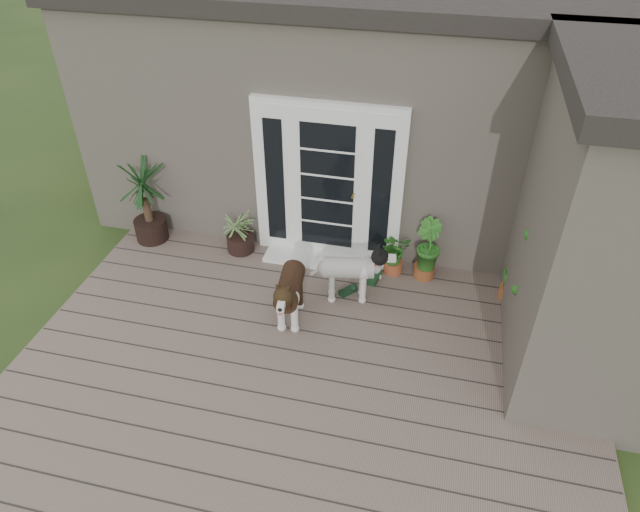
# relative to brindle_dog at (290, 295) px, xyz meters

# --- Properties ---
(deck) EXTENTS (6.20, 4.60, 0.12)m
(deck) POSITION_rel_brindle_dog_xyz_m (0.33, -0.83, -0.42)
(deck) COLOR #6B5B4C
(deck) RESTS_ON ground
(house_main) EXTENTS (7.40, 4.00, 3.10)m
(house_main) POSITION_rel_brindle_dog_xyz_m (0.33, 3.42, 1.07)
(house_main) COLOR #665E54
(house_main) RESTS_ON ground
(house_wing) EXTENTS (1.60, 2.40, 3.10)m
(house_wing) POSITION_rel_brindle_dog_xyz_m (3.23, 0.27, 1.07)
(house_wing) COLOR #665E54
(house_wing) RESTS_ON ground
(door_unit) EXTENTS (1.90, 0.14, 2.15)m
(door_unit) POSITION_rel_brindle_dog_xyz_m (0.13, 1.37, 0.71)
(door_unit) COLOR white
(door_unit) RESTS_ON deck
(door_step) EXTENTS (1.60, 0.40, 0.05)m
(door_step) POSITION_rel_brindle_dog_xyz_m (0.13, 1.17, -0.34)
(door_step) COLOR white
(door_step) RESTS_ON deck
(brindle_dog) EXTENTS (0.47, 0.91, 0.73)m
(brindle_dog) POSITION_rel_brindle_dog_xyz_m (0.00, 0.00, 0.00)
(brindle_dog) COLOR #3A2415
(brindle_dog) RESTS_ON deck
(white_dog) EXTENTS (0.87, 0.50, 0.68)m
(white_dog) POSITION_rel_brindle_dog_xyz_m (0.58, 0.53, -0.02)
(white_dog) COLOR silver
(white_dog) RESTS_ON deck
(spider_plant) EXTENTS (0.79, 0.79, 0.65)m
(spider_plant) POSITION_rel_brindle_dog_xyz_m (-1.04, 1.17, -0.04)
(spider_plant) COLOR #9AB36E
(spider_plant) RESTS_ON deck
(yucca) EXTENTS (0.89, 0.89, 1.22)m
(yucca) POSITION_rel_brindle_dog_xyz_m (-2.35, 1.15, 0.25)
(yucca) COLOR black
(yucca) RESTS_ON deck
(herb_a) EXTENTS (0.51, 0.51, 0.48)m
(herb_a) POSITION_rel_brindle_dog_xyz_m (1.05, 1.17, -0.12)
(herb_a) COLOR #20611B
(herb_a) RESTS_ON deck
(herb_b) EXTENTS (0.56, 0.56, 0.61)m
(herb_b) POSITION_rel_brindle_dog_xyz_m (1.45, 1.17, -0.06)
(herb_b) COLOR #195618
(herb_b) RESTS_ON deck
(herb_c) EXTENTS (0.47, 0.47, 0.59)m
(herb_c) POSITION_rel_brindle_dog_xyz_m (2.54, 0.99, -0.07)
(herb_c) COLOR #18541D
(herb_c) RESTS_ON deck
(sapling) EXTENTS (0.54, 0.54, 1.56)m
(sapling) POSITION_rel_brindle_dog_xyz_m (2.60, 0.25, 0.41)
(sapling) COLOR #265418
(sapling) RESTS_ON deck
(clog_left) EXTENTS (0.23, 0.36, 0.10)m
(clog_left) POSITION_rel_brindle_dog_xyz_m (0.85, 0.95, -0.31)
(clog_left) COLOR #16391C
(clog_left) RESTS_ON deck
(clog_right) EXTENTS (0.28, 0.29, 0.08)m
(clog_right) POSITION_rel_brindle_dog_xyz_m (0.56, 0.61, -0.32)
(clog_right) COLOR black
(clog_right) RESTS_ON deck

